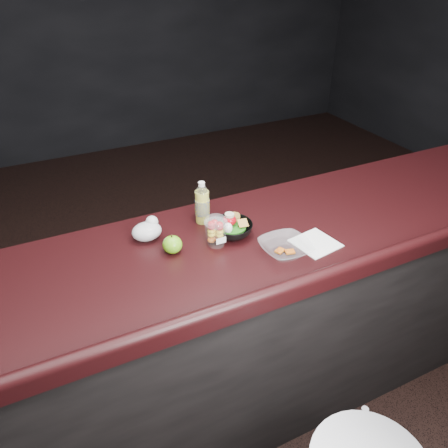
{
  "coord_description": "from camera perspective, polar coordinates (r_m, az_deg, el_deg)",
  "views": [
    {
      "loc": [
        -0.61,
        -0.99,
        2.02
      ],
      "look_at": [
        0.03,
        0.32,
        1.1
      ],
      "focal_mm": 35.0,
      "sensor_mm": 36.0,
      "label": 1
    }
  ],
  "objects": [
    {
      "name": "snack_bowl",
      "position": [
        1.79,
        0.98,
        -0.54
      ],
      "size": [
        0.23,
        0.23,
        0.09
      ],
      "rotation": [
        0.0,
        0.0,
        0.42
      ],
      "color": "black",
      "rests_on": "counter"
    },
    {
      "name": "lemonade_bottle",
      "position": [
        1.85,
        -2.87,
        2.43
      ],
      "size": [
        0.06,
        0.06,
        0.19
      ],
      "color": "yellow",
      "rests_on": "counter"
    },
    {
      "name": "green_apple",
      "position": [
        1.69,
        -6.76,
        -2.68
      ],
      "size": [
        0.08,
        0.08,
        0.08
      ],
      "color": "#359010",
      "rests_on": "counter"
    },
    {
      "name": "plastic_bag",
      "position": [
        1.79,
        -9.97,
        -0.79
      ],
      "size": [
        0.12,
        0.1,
        0.09
      ],
      "color": "silver",
      "rests_on": "counter"
    },
    {
      "name": "fruit_cup",
      "position": [
        1.71,
        -1.05,
        -0.8
      ],
      "size": [
        0.09,
        0.09,
        0.13
      ],
      "color": "white",
      "rests_on": "counter"
    },
    {
      "name": "counter",
      "position": [
        2.07,
        -0.48,
        -14.38
      ],
      "size": [
        4.06,
        0.71,
        1.02
      ],
      "color": "black",
      "rests_on": "ground"
    },
    {
      "name": "takeout_bowl",
      "position": [
        1.7,
        8.01,
        -3.12
      ],
      "size": [
        0.2,
        0.2,
        0.05
      ],
      "rotation": [
        0.0,
        0.0,
        -0.01
      ],
      "color": "silver",
      "rests_on": "counter"
    },
    {
      "name": "room_shell",
      "position": [
        1.18,
        6.05,
        22.91
      ],
      "size": [
        8.0,
        8.0,
        8.0
      ],
      "color": "black",
      "rests_on": "ground"
    },
    {
      "name": "paper_napkin",
      "position": [
        1.79,
        11.85,
        -2.46
      ],
      "size": [
        0.18,
        0.18,
        0.0
      ],
      "primitive_type": "cube",
      "rotation": [
        0.0,
        0.0,
        0.16
      ],
      "color": "white",
      "rests_on": "counter"
    }
  ]
}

